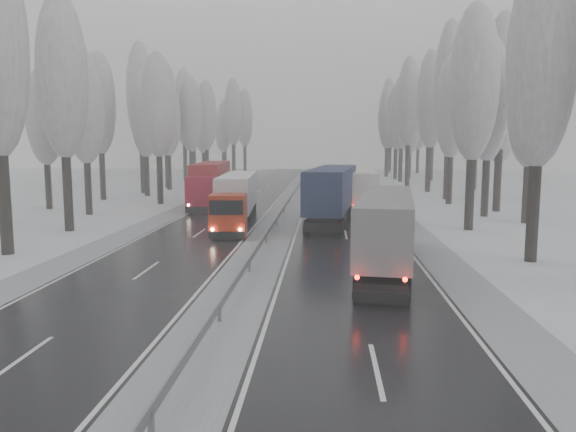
# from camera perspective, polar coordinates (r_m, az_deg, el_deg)

# --- Properties ---
(ground) EXTENTS (260.00, 260.00, 0.00)m
(ground) POSITION_cam_1_polar(r_m,az_deg,el_deg) (17.04, -9.54, -14.78)
(ground) COLOR white
(ground) RESTS_ON ground
(carriageway_right) EXTENTS (7.50, 200.00, 0.03)m
(carriageway_right) POSITION_cam_1_polar(r_m,az_deg,el_deg) (45.82, 5.63, -0.70)
(carriageway_right) COLOR black
(carriageway_right) RESTS_ON ground
(carriageway_left) EXTENTS (7.50, 200.00, 0.03)m
(carriageway_left) POSITION_cam_1_polar(r_m,az_deg,el_deg) (46.67, -7.37, -0.58)
(carriageway_left) COLOR black
(carriageway_left) RESTS_ON ground
(median_slush) EXTENTS (3.00, 200.00, 0.04)m
(median_slush) POSITION_cam_1_polar(r_m,az_deg,el_deg) (45.94, -0.93, -0.64)
(median_slush) COLOR #A7AAAF
(median_slush) RESTS_ON ground
(shoulder_right) EXTENTS (2.40, 200.00, 0.04)m
(shoulder_right) POSITION_cam_1_polar(r_m,az_deg,el_deg) (46.24, 11.77, -0.74)
(shoulder_right) COLOR #A7AAAF
(shoulder_right) RESTS_ON ground
(shoulder_left) EXTENTS (2.40, 200.00, 0.04)m
(shoulder_left) POSITION_cam_1_polar(r_m,az_deg,el_deg) (47.87, -13.19, -0.51)
(shoulder_left) COLOR #A7AAAF
(shoulder_left) RESTS_ON ground
(median_guardrail) EXTENTS (0.12, 200.00, 0.76)m
(median_guardrail) POSITION_cam_1_polar(r_m,az_deg,el_deg) (45.86, -0.93, 0.07)
(median_guardrail) COLOR slate
(median_guardrail) RESTS_ON ground
(tree_16) EXTENTS (3.60, 3.60, 16.53)m
(tree_16) POSITION_cam_1_polar(r_m,az_deg,el_deg) (33.28, 24.35, 14.08)
(tree_16) COLOR black
(tree_16) RESTS_ON ground
(tree_18) EXTENTS (3.60, 3.60, 16.58)m
(tree_18) POSITION_cam_1_polar(r_m,az_deg,el_deg) (43.94, 18.40, 12.59)
(tree_18) COLOR black
(tree_18) RESTS_ON ground
(tree_19) EXTENTS (3.60, 3.60, 14.57)m
(tree_19) POSITION_cam_1_polar(r_m,az_deg,el_deg) (49.24, 23.47, 10.26)
(tree_19) COLOR black
(tree_19) RESTS_ON ground
(tree_20) EXTENTS (3.60, 3.60, 15.71)m
(tree_20) POSITION_cam_1_polar(r_m,az_deg,el_deg) (52.59, 19.76, 11.00)
(tree_20) COLOR black
(tree_20) RESTS_ON ground
(tree_21) EXTENTS (3.60, 3.60, 18.62)m
(tree_21) POSITION_cam_1_polar(r_m,az_deg,el_deg) (57.20, 20.92, 12.48)
(tree_21) COLOR black
(tree_21) RESTS_ON ground
(tree_22) EXTENTS (3.60, 3.60, 15.86)m
(tree_22) POSITION_cam_1_polar(r_m,az_deg,el_deg) (62.50, 16.33, 10.57)
(tree_22) COLOR black
(tree_22) RESTS_ON ground
(tree_23) EXTENTS (3.60, 3.60, 13.55)m
(tree_23) POSITION_cam_1_polar(r_m,az_deg,el_deg) (67.87, 20.79, 8.86)
(tree_23) COLOR black
(tree_23) RESTS_ON ground
(tree_24) EXTENTS (3.60, 3.60, 20.49)m
(tree_24) POSITION_cam_1_polar(r_m,az_deg,el_deg) (68.20, 16.15, 12.76)
(tree_24) COLOR black
(tree_24) RESTS_ON ground
(tree_25) EXTENTS (3.60, 3.60, 19.44)m
(tree_25) POSITION_cam_1_polar(r_m,az_deg,el_deg) (73.71, 20.83, 11.63)
(tree_25) COLOR black
(tree_25) RESTS_ON ground
(tree_26) EXTENTS (3.60, 3.60, 18.78)m
(tree_26) POSITION_cam_1_polar(r_m,az_deg,el_deg) (78.06, 14.25, 11.30)
(tree_26) COLOR black
(tree_26) RESTS_ON ground
(tree_27) EXTENTS (3.60, 3.60, 17.62)m
(tree_27) POSITION_cam_1_polar(r_m,az_deg,el_deg) (83.45, 18.65, 10.36)
(tree_27) COLOR black
(tree_27) RESTS_ON ground
(tree_28) EXTENTS (3.60, 3.60, 19.62)m
(tree_28) POSITION_cam_1_polar(r_m,az_deg,el_deg) (88.43, 12.20, 11.21)
(tree_28) COLOR black
(tree_28) RESTS_ON ground
(tree_29) EXTENTS (3.60, 3.60, 18.11)m
(tree_29) POSITION_cam_1_polar(r_m,az_deg,el_deg) (93.61, 16.37, 10.27)
(tree_29) COLOR black
(tree_29) RESTS_ON ground
(tree_30) EXTENTS (3.60, 3.60, 17.86)m
(tree_30) POSITION_cam_1_polar(r_m,az_deg,el_deg) (98.03, 11.48, 10.18)
(tree_30) COLOR black
(tree_30) RESTS_ON ground
(tree_31) EXTENTS (3.60, 3.60, 18.58)m
(tree_31) POSITION_cam_1_polar(r_m,az_deg,el_deg) (102.92, 14.50, 10.20)
(tree_31) COLOR black
(tree_31) RESTS_ON ground
(tree_32) EXTENTS (3.60, 3.60, 17.33)m
(tree_32) POSITION_cam_1_polar(r_m,az_deg,el_deg) (105.46, 10.96, 9.79)
(tree_32) COLOR black
(tree_32) RESTS_ON ground
(tree_33) EXTENTS (3.60, 3.60, 14.33)m
(tree_33) POSITION_cam_1_polar(r_m,az_deg,el_deg) (109.77, 12.32, 8.65)
(tree_33) COLOR black
(tree_33) RESTS_ON ground
(tree_34) EXTENTS (3.60, 3.60, 17.63)m
(tree_34) POSITION_cam_1_polar(r_m,az_deg,el_deg) (112.42, 10.05, 9.75)
(tree_34) COLOR black
(tree_34) RESTS_ON ground
(tree_35) EXTENTS (3.60, 3.60, 18.25)m
(tree_35) POSITION_cam_1_polar(r_m,az_deg,el_deg) (117.71, 14.37, 9.71)
(tree_35) COLOR black
(tree_35) RESTS_ON ground
(tree_36) EXTENTS (3.60, 3.60, 20.23)m
(tree_36) POSITION_cam_1_polar(r_m,az_deg,el_deg) (122.41, 10.18, 10.31)
(tree_36) COLOR black
(tree_36) RESTS_ON ground
(tree_37) EXTENTS (3.60, 3.60, 16.37)m
(tree_37) POSITION_cam_1_polar(r_m,az_deg,el_deg) (127.20, 13.12, 9.01)
(tree_37) COLOR black
(tree_37) RESTS_ON ground
(tree_38) EXTENTS (3.60, 3.60, 17.97)m
(tree_38) POSITION_cam_1_polar(r_m,az_deg,el_deg) (133.02, 10.40, 9.44)
(tree_38) COLOR black
(tree_38) RESTS_ON ground
(tree_39) EXTENTS (3.60, 3.60, 16.19)m
(tree_39) POSITION_cam_1_polar(r_m,az_deg,el_deg) (137.29, 11.38, 8.87)
(tree_39) COLOR black
(tree_39) RESTS_ON ground
(tree_58) EXTENTS (3.60, 3.60, 17.21)m
(tree_58) POSITION_cam_1_polar(r_m,az_deg,el_deg) (44.40, -21.98, 12.90)
(tree_58) COLOR black
(tree_58) RESTS_ON ground
(tree_60) EXTENTS (3.60, 3.60, 14.84)m
(tree_60) POSITION_cam_1_polar(r_m,az_deg,el_deg) (54.11, -19.96, 10.29)
(tree_60) COLOR black
(tree_60) RESTS_ON ground
(tree_61) EXTENTS (3.60, 3.60, 13.95)m
(tree_61) POSITION_cam_1_polar(r_m,az_deg,el_deg) (60.15, -23.50, 9.23)
(tree_61) COLOR black
(tree_61) RESTS_ON ground
(tree_62) EXTENTS (3.60, 3.60, 16.04)m
(tree_62) POSITION_cam_1_polar(r_m,az_deg,el_deg) (61.80, -13.09, 10.82)
(tree_62) COLOR black
(tree_62) RESTS_ON ground
(tree_63) EXTENTS (3.60, 3.60, 16.88)m
(tree_63) POSITION_cam_1_polar(r_m,az_deg,el_deg) (68.22, -18.59, 10.74)
(tree_63) COLOR black
(tree_63) RESTS_ON ground
(tree_64) EXTENTS (3.60, 3.60, 15.42)m
(tree_64) POSITION_cam_1_polar(r_m,az_deg,el_deg) (71.62, -14.33, 9.96)
(tree_64) COLOR black
(tree_64) RESTS_ON ground
(tree_65) EXTENTS (3.60, 3.60, 19.48)m
(tree_65) POSITION_cam_1_polar(r_m,az_deg,el_deg) (76.14, -14.75, 11.72)
(tree_65) COLOR black
(tree_65) RESTS_ON ground
(tree_66) EXTENTS (3.60, 3.60, 15.23)m
(tree_66) POSITION_cam_1_polar(r_m,az_deg,el_deg) (80.80, -12.12, 9.61)
(tree_66) COLOR black
(tree_66) RESTS_ON ground
(tree_67) EXTENTS (3.60, 3.60, 17.09)m
(tree_67) POSITION_cam_1_polar(r_m,az_deg,el_deg) (85.08, -12.31, 10.28)
(tree_67) COLOR black
(tree_67) RESTS_ON ground
(tree_68) EXTENTS (3.60, 3.60, 16.65)m
(tree_68) POSITION_cam_1_polar(r_m,az_deg,el_deg) (86.98, -9.89, 10.09)
(tree_68) COLOR black
(tree_68) RESTS_ON ground
(tree_69) EXTENTS (3.60, 3.60, 19.35)m
(tree_69) POSITION_cam_1_polar(r_m,az_deg,el_deg) (92.17, -12.29, 10.93)
(tree_69) COLOR black
(tree_69) RESTS_ON ground
(tree_70) EXTENTS (3.60, 3.60, 17.09)m
(tree_70) POSITION_cam_1_polar(r_m,az_deg,el_deg) (96.76, -8.32, 9.99)
(tree_70) COLOR black
(tree_70) RESTS_ON ground
(tree_71) EXTENTS (3.60, 3.60, 19.61)m
(tree_71) POSITION_cam_1_polar(r_m,az_deg,el_deg) (101.81, -10.52, 10.71)
(tree_71) COLOR black
(tree_71) RESTS_ON ground
(tree_72) EXTENTS (3.60, 3.60, 15.11)m
(tree_72) POSITION_cam_1_polar(r_m,az_deg,el_deg) (106.38, -8.63, 9.06)
(tree_72) COLOR black
(tree_72) RESTS_ON ground
(tree_73) EXTENTS (3.60, 3.60, 17.22)m
(tree_73) POSITION_cam_1_polar(r_m,az_deg,el_deg) (110.97, -9.67, 9.66)
(tree_73) COLOR black
(tree_73) RESTS_ON ground
(tree_74) EXTENTS (3.60, 3.60, 19.68)m
(tree_74) POSITION_cam_1_polar(r_m,az_deg,el_deg) (116.38, -5.61, 10.38)
(tree_74) COLOR black
(tree_74) RESTS_ON ground
(tree_75) EXTENTS (3.60, 3.60, 18.60)m
(tree_75) POSITION_cam_1_polar(r_m,az_deg,el_deg) (122.05, -9.59, 9.85)
(tree_75) COLOR black
(tree_75) RESTS_ON ground
(tree_76) EXTENTS (3.60, 3.60, 18.55)m
(tree_76) POSITION_cam_1_polar(r_m,az_deg,el_deg) (125.46, -4.43, 9.84)
(tree_76) COLOR black
(tree_76) RESTS_ON ground
(tree_77) EXTENTS (3.60, 3.60, 14.32)m
(tree_77) POSITION_cam_1_polar(r_m,az_deg,el_deg) (130.22, -6.64, 8.54)
(tree_77) COLOR black
(tree_77) RESTS_ON ground
(tree_78) EXTENTS (3.60, 3.60, 19.55)m
(tree_78) POSITION_cam_1_polar(r_m,az_deg,el_deg) (132.53, -5.55, 9.97)
(tree_78) COLOR black
(tree_78) RESTS_ON ground
(tree_79) EXTENTS (3.60, 3.60, 17.07)m
(tree_79) POSITION_cam_1_polar(r_m,az_deg,el_deg) (136.87, -6.43, 9.21)
(tree_79) COLOR black
(tree_79) RESTS_ON ground
(truck_grey_tarp) EXTENTS (4.40, 15.37, 3.91)m
(truck_grey_tarp) POSITION_cam_1_polar(r_m,az_deg,el_deg) (29.24, 10.03, -0.85)
(truck_grey_tarp) COLOR #535257
(truck_grey_tarp) RESTS_ON ground
(truck_blue_box) EXTENTS (4.77, 17.78, 4.52)m
(truck_blue_box) POSITION_cam_1_polar(r_m,az_deg,el_deg) (45.74, 4.66, 2.60)
(truck_blue_box) COLOR #1B2345
(truck_blue_box) RESTS_ON ground
(truck_cream_box) EXTENTS (2.53, 15.42, 3.95)m
(truck_cream_box) POSITION_cam_1_polar(r_m,az_deg,el_deg) (54.60, 7.23, 2.98)
(truck_cream_box) COLOR #BEB6A8
(truck_cream_box) RESTS_ON ground
(box_truck_distant) EXTENTS (2.53, 7.27, 2.68)m
(box_truck_distant) POSITION_cam_1_polar(r_m,az_deg,el_deg) (91.99, 4.21, 4.17)
(box_truck_distant) COLOR #B4B7BC
(box_truck_distant) RESTS_ON ground
(truck_red_white) EXTENTS (3.45, 15.46, 3.94)m
(truck_red_white) POSITION_cam_1_polar(r_m,az_deg,el_deg) (44.78, -5.21, 2.06)
(truck_red_white) COLOR #AA1F09
(truck_red_white) RESTS_ON ground
(truck_red_red) EXTENTS (4.12, 17.39, 4.43)m
(truck_red_red) POSITION_cam_1_polar(r_m,az_deg,el_deg) (59.17, -7.89, 3.57)
(truck_red_red) COLOR maroon
(truck_red_red) RESTS_ON ground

